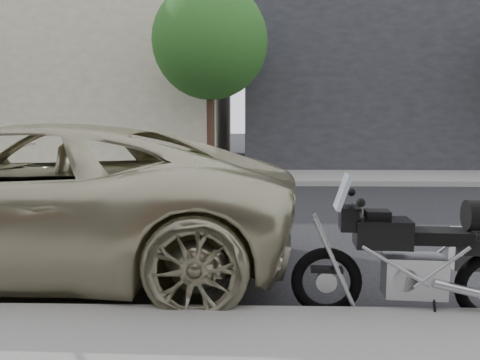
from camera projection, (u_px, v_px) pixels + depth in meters
The scene contains 7 objects.
ground at pixel (294, 225), 8.25m from camera, with size 120.00×120.00×0.00m, color black.
far_sidewalk at pixel (276, 177), 14.69m from camera, with size 44.00×3.00×0.15m, color gray.
far_building_dark at pixel (425, 83), 21.01m from camera, with size 16.00×11.00×7.00m.
far_building_cream at pixel (72, 73), 21.37m from camera, with size 14.00×11.00×8.00m.
street_tree_mid at pixel (210, 42), 13.73m from camera, with size 3.40×3.40×5.70m.
motorcycle at pixel (424, 257), 4.30m from camera, with size 2.15×0.69×1.36m.
minivan at pixel (24, 198), 5.65m from camera, with size 2.99×6.48×1.80m, color #B8B28F.
Camera 1 is at (0.74, 8.11, 1.83)m, focal length 35.00 mm.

